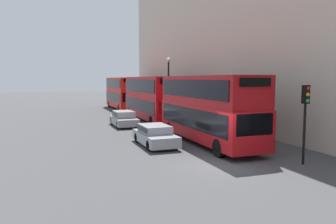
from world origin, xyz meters
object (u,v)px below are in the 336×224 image
object	(u,v)px
bus_third_in_queue	(122,92)
car_hatchback	(124,118)
car_dark_sedan	(155,135)
traffic_light	(305,108)
bus_leading	(207,106)
bus_second_in_queue	(151,97)

from	to	relation	value
bus_third_in_queue	car_hatchback	bearing A→B (deg)	-101.58
car_dark_sedan	traffic_light	bearing A→B (deg)	-51.82
bus_leading	bus_third_in_queue	size ratio (longest dim) A/B	0.98
bus_leading	car_hatchback	world-z (taller)	bus_leading
bus_third_in_queue	car_dark_sedan	world-z (taller)	bus_third_in_queue
bus_leading	traffic_light	world-z (taller)	bus_leading
traffic_light	car_dark_sedan	bearing A→B (deg)	128.18
bus_second_in_queue	bus_third_in_queue	size ratio (longest dim) A/B	1.07
bus_leading	car_hatchback	bearing A→B (deg)	109.51
car_dark_sedan	traffic_light	world-z (taller)	traffic_light
bus_third_in_queue	car_hatchback	xyz separation A→B (m)	(-3.40, -16.59, -1.71)
car_hatchback	traffic_light	distance (m)	17.07
car_dark_sedan	bus_third_in_queue	bearing A→B (deg)	82.46
bus_third_in_queue	car_dark_sedan	distance (m)	25.97
traffic_light	bus_leading	bearing A→B (deg)	107.66
bus_second_in_queue	car_hatchback	world-z (taller)	bus_second_in_queue
car_dark_sedan	traffic_light	xyz separation A→B (m)	(5.45, -6.93, 2.12)
car_dark_sedan	car_hatchback	world-z (taller)	car_hatchback
bus_leading	bus_second_in_queue	xyz separation A→B (m)	(0.00, 12.48, 0.01)
bus_second_in_queue	car_dark_sedan	size ratio (longest dim) A/B	2.64
bus_leading	car_hatchback	size ratio (longest dim) A/B	2.47
bus_second_in_queue	car_dark_sedan	xyz separation A→B (m)	(-3.40, -11.99, -1.74)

